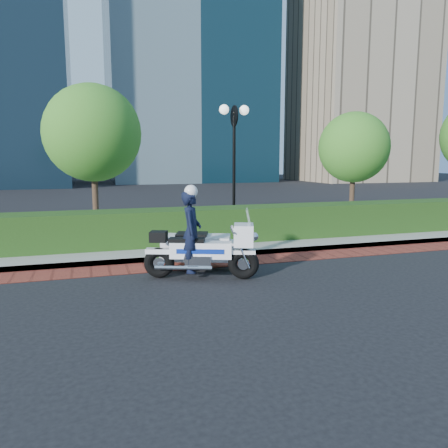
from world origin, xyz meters
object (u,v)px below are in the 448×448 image
object	(u,v)px
lamppost	(234,148)
police_motorcycle	(198,244)
tree_b	(93,133)
tree_c	(354,147)

from	to	relation	value
lamppost	police_motorcycle	size ratio (longest dim) A/B	1.73
tree_b	tree_c	world-z (taller)	tree_b
tree_c	tree_b	bearing A→B (deg)	180.00
lamppost	tree_b	distance (m)	4.71
tree_b	lamppost	bearing A→B (deg)	-16.11
tree_b	tree_c	bearing A→B (deg)	-0.00
tree_b	tree_c	xyz separation A→B (m)	(10.00, -0.00, -0.39)
tree_c	lamppost	bearing A→B (deg)	-166.70
tree_c	police_motorcycle	bearing A→B (deg)	-143.14
lamppost	tree_c	bearing A→B (deg)	13.30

